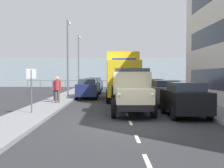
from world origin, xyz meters
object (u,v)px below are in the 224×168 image
Objects in this scene: car_red_kerbside_2 at (152,88)px; pedestrian_couple_a at (56,87)px; truck_vintage_cream at (132,92)px; street_sign at (31,83)px; car_black_kerbside_near at (185,99)px; car_grey_kerbside_1 at (164,92)px; car_navy_oppositeside_0 at (88,88)px; lorry_cargo_yellow at (122,75)px; lamp_post_promenade at (68,51)px; lamp_post_far at (79,58)px; car_teal_oppositeside_1 at (92,85)px; pedestrian_strolling at (57,87)px; car_maroon_oppositeside_2 at (95,84)px.

car_red_kerbside_2 is 8.48m from pedestrian_couple_a.
truck_vintage_cream is 5.20m from street_sign.
car_grey_kerbside_1 is (0.00, -5.09, 0.00)m from car_black_kerbside_near.
car_red_kerbside_2 is at bearing 176.42° from car_navy_oppositeside_0.
car_black_kerbside_near is at bearing 90.00° from car_red_kerbside_2.
lamp_post_promenade is (4.91, -2.76, 2.20)m from lorry_cargo_yellow.
lamp_post_far reaches higher than lorry_cargo_yellow.
pedestrian_strolling is (1.70, 11.40, 0.33)m from car_teal_oppositeside_1.
car_navy_oppositeside_0 is at bearing -25.59° from lorry_cargo_yellow.
lamp_post_far is at bearing -75.93° from truck_vintage_cream.
car_maroon_oppositeside_2 is (5.67, -13.04, 0.00)m from car_red_kerbside_2.
pedestrian_couple_a is at bearing 82.63° from car_maroon_oppositeside_2.
lamp_post_far is at bearing -64.53° from car_grey_kerbside_1.
pedestrian_strolling is at bearing -36.30° from car_black_kerbside_near.
street_sign is at bearing 86.00° from pedestrian_strolling.
car_teal_oppositeside_1 is at bearing -49.03° from car_red_kerbside_2.
truck_vintage_cream is 7.96m from pedestrian_couple_a.
lamp_post_promenade reaches higher than lorry_cargo_yellow.
lamp_post_far reaches higher than truck_vintage_cream.
lamp_post_far reaches higher than car_black_kerbside_near.
street_sign reaches higher than car_maroon_oppositeside_2.
street_sign is (2.05, 10.27, 0.79)m from car_navy_oppositeside_0.
lamp_post_promenade is at bearing -65.54° from truck_vintage_cream.
lorry_cargo_yellow is 3.13m from car_red_kerbside_2.
car_maroon_oppositeside_2 is (3.09, -22.41, -0.28)m from truck_vintage_cream.
car_navy_oppositeside_0 is 0.98× the size of car_teal_oppositeside_1.
lamp_post_promenade is at bearing -12.51° from car_red_kerbside_2.
car_black_kerbside_near is 12.06m from car_navy_oppositeside_0.
car_teal_oppositeside_1 is 1.13× the size of car_maroon_oppositeside_2.
car_red_kerbside_2 and car_teal_oppositeside_1 have the same top height.
car_maroon_oppositeside_2 is at bearing -78.10° from lorry_cargo_yellow.
car_red_kerbside_2 is at bearing -156.78° from pedestrian_couple_a.
street_sign is at bearing 6.14° from truck_vintage_cream.
car_navy_oppositeside_0 is 1.11× the size of car_maroon_oppositeside_2.
car_red_kerbside_2 is at bearing 130.97° from car_teal_oppositeside_1.
lorry_cargo_yellow is at bearing -56.83° from car_grey_kerbside_1.
pedestrian_couple_a is at bearing 87.88° from lamp_post_promenade.
truck_vintage_cream is 2.51× the size of street_sign.
car_black_kerbside_near is 10.44m from pedestrian_couple_a.
car_teal_oppositeside_1 is at bearing -102.12° from pedestrian_couple_a.
car_teal_oppositeside_1 is 6.51m from car_maroon_oppositeside_2.
car_grey_kerbside_1 is 1.05× the size of car_maroon_oppositeside_2.
car_navy_oppositeside_0 is 0.65× the size of lamp_post_promenade.
street_sign is (2.05, 22.96, 0.79)m from car_maroon_oppositeside_2.
lamp_post_far reaches higher than car_maroon_oppositeside_2.
lamp_post_promenade reaches higher than car_black_kerbside_near.
car_red_kerbside_2 is 0.56× the size of lamp_post_promenade.
car_teal_oppositeside_1 is (5.67, -16.81, 0.00)m from car_black_kerbside_near.
pedestrian_strolling is at bearing -2.48° from car_grey_kerbside_1.
lamp_post_promenade is 9.16m from lamp_post_far.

